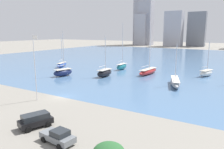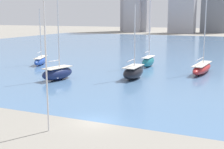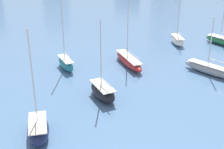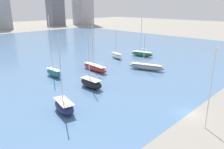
{
  "view_description": "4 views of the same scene",
  "coord_description": "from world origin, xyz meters",
  "px_view_note": "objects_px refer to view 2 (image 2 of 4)",
  "views": [
    {
      "loc": [
        30.52,
        -30.87,
        12.96
      ],
      "look_at": [
        5.57,
        10.39,
        3.46
      ],
      "focal_mm": 35.0,
      "sensor_mm": 36.0,
      "label": 1
    },
    {
      "loc": [
        13.27,
        -26.04,
        10.23
      ],
      "look_at": [
        -2.11,
        9.07,
        3.0
      ],
      "focal_mm": 50.0,
      "sensor_mm": 36.0,
      "label": 2
    },
    {
      "loc": [
        -20.27,
        -16.24,
        22.2
      ],
      "look_at": [
        -4.15,
        17.54,
        5.58
      ],
      "focal_mm": 50.0,
      "sensor_mm": 36.0,
      "label": 3
    },
    {
      "loc": [
        -33.52,
        -14.22,
        17.75
      ],
      "look_at": [
        -1.74,
        16.95,
        3.74
      ],
      "focal_mm": 35.0,
      "sensor_mm": 36.0,
      "label": 4
    }
  ],
  "objects_px": {
    "sailboat_blue": "(41,60)",
    "sailboat_teal": "(148,61)",
    "flag_pole": "(46,57)",
    "sailboat_navy": "(58,73)",
    "sailboat_red": "(202,68)",
    "sailboat_black": "(133,72)"
  },
  "relations": [
    {
      "from": "sailboat_black",
      "to": "flag_pole",
      "type": "bearing_deg",
      "value": -87.5
    },
    {
      "from": "sailboat_navy",
      "to": "sailboat_blue",
      "type": "distance_m",
      "value": 17.48
    },
    {
      "from": "sailboat_teal",
      "to": "flag_pole",
      "type": "bearing_deg",
      "value": -86.86
    },
    {
      "from": "sailboat_black",
      "to": "sailboat_teal",
      "type": "xyz_separation_m",
      "value": [
        -1.49,
        13.16,
        0.04
      ]
    },
    {
      "from": "sailboat_blue",
      "to": "sailboat_navy",
      "type": "bearing_deg",
      "value": -65.4
    },
    {
      "from": "sailboat_navy",
      "to": "flag_pole",
      "type": "bearing_deg",
      "value": -45.81
    },
    {
      "from": "sailboat_navy",
      "to": "sailboat_teal",
      "type": "height_order",
      "value": "sailboat_teal"
    },
    {
      "from": "flag_pole",
      "to": "sailboat_teal",
      "type": "height_order",
      "value": "sailboat_teal"
    },
    {
      "from": "sailboat_navy",
      "to": "sailboat_black",
      "type": "height_order",
      "value": "sailboat_navy"
    },
    {
      "from": "sailboat_navy",
      "to": "sailboat_black",
      "type": "bearing_deg",
      "value": 40.2
    },
    {
      "from": "flag_pole",
      "to": "sailboat_black",
      "type": "height_order",
      "value": "flag_pole"
    },
    {
      "from": "sailboat_navy",
      "to": "sailboat_black",
      "type": "xyz_separation_m",
      "value": [
        10.97,
        5.71,
        0.0
      ]
    },
    {
      "from": "flag_pole",
      "to": "sailboat_red",
      "type": "height_order",
      "value": "sailboat_red"
    },
    {
      "from": "sailboat_navy",
      "to": "sailboat_red",
      "type": "bearing_deg",
      "value": 49.56
    },
    {
      "from": "flag_pole",
      "to": "sailboat_blue",
      "type": "distance_m",
      "value": 40.76
    },
    {
      "from": "flag_pole",
      "to": "sailboat_teal",
      "type": "distance_m",
      "value": 39.09
    },
    {
      "from": "flag_pole",
      "to": "sailboat_navy",
      "type": "xyz_separation_m",
      "value": [
        -12.09,
        19.73,
        -5.58
      ]
    },
    {
      "from": "flag_pole",
      "to": "sailboat_blue",
      "type": "bearing_deg",
      "value": 127.35
    },
    {
      "from": "sailboat_teal",
      "to": "sailboat_red",
      "type": "distance_m",
      "value": 11.66
    },
    {
      "from": "sailboat_red",
      "to": "sailboat_black",
      "type": "bearing_deg",
      "value": -129.79
    },
    {
      "from": "sailboat_blue",
      "to": "sailboat_teal",
      "type": "xyz_separation_m",
      "value": [
        21.87,
        6.54,
        0.27
      ]
    },
    {
      "from": "flag_pole",
      "to": "sailboat_teal",
      "type": "relative_size",
      "value": 0.79
    }
  ]
}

